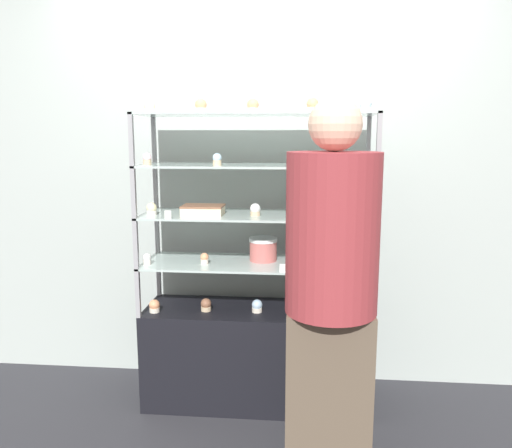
# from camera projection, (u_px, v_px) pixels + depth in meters

# --- Properties ---
(ground_plane) EXTENTS (20.00, 20.00, 0.00)m
(ground_plane) POSITION_uv_depth(u_px,v_px,m) (256.00, 400.00, 3.04)
(ground_plane) COLOR #2D2D33
(back_wall) EXTENTS (8.00, 0.05, 2.60)m
(back_wall) POSITION_uv_depth(u_px,v_px,m) (261.00, 182.00, 3.17)
(back_wall) COLOR #A8B2AD
(back_wall) RESTS_ON ground_plane
(display_base) EXTENTS (1.31, 0.43, 0.58)m
(display_base) POSITION_uv_depth(u_px,v_px,m) (256.00, 355.00, 2.99)
(display_base) COLOR black
(display_base) RESTS_ON ground_plane
(display_riser_lower) EXTENTS (1.31, 0.43, 0.28)m
(display_riser_lower) POSITION_uv_depth(u_px,v_px,m) (256.00, 265.00, 2.89)
(display_riser_lower) COLOR #99999E
(display_riser_lower) RESTS_ON display_base
(display_riser_middle) EXTENTS (1.31, 0.43, 0.28)m
(display_riser_middle) POSITION_uv_depth(u_px,v_px,m) (256.00, 217.00, 2.84)
(display_riser_middle) COLOR #99999E
(display_riser_middle) RESTS_ON display_riser_lower
(display_riser_upper) EXTENTS (1.31, 0.43, 0.28)m
(display_riser_upper) POSITION_uv_depth(u_px,v_px,m) (256.00, 168.00, 2.79)
(display_riser_upper) COLOR #99999E
(display_riser_upper) RESTS_ON display_riser_middle
(display_riser_top) EXTENTS (1.31, 0.43, 0.28)m
(display_riser_top) POSITION_uv_depth(u_px,v_px,m) (256.00, 116.00, 2.74)
(display_riser_top) COLOR #99999E
(display_riser_top) RESTS_ON display_riser_upper
(layer_cake_centerpiece) EXTENTS (0.17, 0.17, 0.14)m
(layer_cake_centerpiece) POSITION_uv_depth(u_px,v_px,m) (263.00, 249.00, 2.92)
(layer_cake_centerpiece) COLOR #C66660
(layer_cake_centerpiece) RESTS_ON display_riser_lower
(sheet_cake_frosted) EXTENTS (0.23, 0.17, 0.06)m
(sheet_cake_frosted) POSITION_uv_depth(u_px,v_px,m) (203.00, 210.00, 2.81)
(sheet_cake_frosted) COLOR beige
(sheet_cake_frosted) RESTS_ON display_riser_middle
(cupcake_0) EXTENTS (0.06, 0.06, 0.07)m
(cupcake_0) POSITION_uv_depth(u_px,v_px,m) (154.00, 306.00, 2.88)
(cupcake_0) COLOR beige
(cupcake_0) RESTS_ON display_base
(cupcake_1) EXTENTS (0.06, 0.06, 0.07)m
(cupcake_1) POSITION_uv_depth(u_px,v_px,m) (206.00, 305.00, 2.90)
(cupcake_1) COLOR #CCB28C
(cupcake_1) RESTS_ON display_base
(cupcake_2) EXTENTS (0.06, 0.06, 0.07)m
(cupcake_2) POSITION_uv_depth(u_px,v_px,m) (257.00, 306.00, 2.88)
(cupcake_2) COLOR beige
(cupcake_2) RESTS_ON display_base
(cupcake_3) EXTENTS (0.06, 0.06, 0.07)m
(cupcake_3) POSITION_uv_depth(u_px,v_px,m) (305.00, 306.00, 2.87)
(cupcake_3) COLOR white
(cupcake_3) RESTS_ON display_base
(cupcake_4) EXTENTS (0.06, 0.06, 0.07)m
(cupcake_4) POSITION_uv_depth(u_px,v_px,m) (362.00, 311.00, 2.80)
(cupcake_4) COLOR #CCB28C
(cupcake_4) RESTS_ON display_base
(price_tag_0) EXTENTS (0.04, 0.00, 0.04)m
(price_tag_0) POSITION_uv_depth(u_px,v_px,m) (335.00, 320.00, 2.70)
(price_tag_0) COLOR white
(price_tag_0) RESTS_ON display_base
(cupcake_5) EXTENTS (0.05, 0.05, 0.06)m
(cupcake_5) POSITION_uv_depth(u_px,v_px,m) (147.00, 259.00, 2.83)
(cupcake_5) COLOR white
(cupcake_5) RESTS_ON display_riser_lower
(cupcake_6) EXTENTS (0.05, 0.05, 0.06)m
(cupcake_6) POSITION_uv_depth(u_px,v_px,m) (205.00, 258.00, 2.85)
(cupcake_6) COLOR beige
(cupcake_6) RESTS_ON display_riser_lower
(cupcake_7) EXTENTS (0.05, 0.05, 0.06)m
(cupcake_7) POSITION_uv_depth(u_px,v_px,m) (306.00, 262.00, 2.76)
(cupcake_7) COLOR #CCB28C
(cupcake_7) RESTS_ON display_riser_lower
(cupcake_8) EXTENTS (0.05, 0.05, 0.06)m
(cupcake_8) POSITION_uv_depth(u_px,v_px,m) (363.00, 263.00, 2.75)
(cupcake_8) COLOR white
(cupcake_8) RESTS_ON display_riser_lower
(price_tag_1) EXTENTS (0.04, 0.00, 0.04)m
(price_tag_1) POSITION_uv_depth(u_px,v_px,m) (283.00, 268.00, 2.68)
(price_tag_1) COLOR white
(price_tag_1) RESTS_ON display_riser_lower
(cupcake_9) EXTENTS (0.06, 0.06, 0.07)m
(cupcake_9) POSITION_uv_depth(u_px,v_px,m) (152.00, 209.00, 2.82)
(cupcake_9) COLOR white
(cupcake_9) RESTS_ON display_riser_middle
(cupcake_10) EXTENTS (0.06, 0.06, 0.07)m
(cupcake_10) POSITION_uv_depth(u_px,v_px,m) (256.00, 210.00, 2.79)
(cupcake_10) COLOR #CCB28C
(cupcake_10) RESTS_ON display_riser_middle
(cupcake_11) EXTENTS (0.06, 0.06, 0.07)m
(cupcake_11) POSITION_uv_depth(u_px,v_px,m) (310.00, 212.00, 2.72)
(cupcake_11) COLOR #CCB28C
(cupcake_11) RESTS_ON display_riser_middle
(cupcake_12) EXTENTS (0.06, 0.06, 0.07)m
(cupcake_12) POSITION_uv_depth(u_px,v_px,m) (363.00, 212.00, 2.71)
(cupcake_12) COLOR white
(cupcake_12) RESTS_ON display_riser_middle
(price_tag_2) EXTENTS (0.04, 0.00, 0.04)m
(price_tag_2) POSITION_uv_depth(u_px,v_px,m) (168.00, 215.00, 2.69)
(price_tag_2) COLOR white
(price_tag_2) RESTS_ON display_riser_middle
(cupcake_13) EXTENTS (0.05, 0.05, 0.07)m
(cupcake_13) POSITION_uv_depth(u_px,v_px,m) (147.00, 159.00, 2.78)
(cupcake_13) COLOR #CCB28C
(cupcake_13) RESTS_ON display_riser_upper
(cupcake_14) EXTENTS (0.05, 0.05, 0.07)m
(cupcake_14) POSITION_uv_depth(u_px,v_px,m) (217.00, 159.00, 2.72)
(cupcake_14) COLOR #CCB28C
(cupcake_14) RESTS_ON display_riser_upper
(cupcake_15) EXTENTS (0.05, 0.05, 0.07)m
(cupcake_15) POSITION_uv_depth(u_px,v_px,m) (292.00, 159.00, 2.73)
(cupcake_15) COLOR #CCB28C
(cupcake_15) RESTS_ON display_riser_upper
(cupcake_16) EXTENTS (0.05, 0.05, 0.07)m
(cupcake_16) POSITION_uv_depth(u_px,v_px,m) (369.00, 160.00, 2.63)
(cupcake_16) COLOR white
(cupcake_16) RESTS_ON display_riser_upper
(price_tag_3) EXTENTS (0.04, 0.00, 0.04)m
(price_tag_3) POSITION_uv_depth(u_px,v_px,m) (290.00, 163.00, 2.58)
(price_tag_3) COLOR white
(price_tag_3) RESTS_ON display_riser_upper
(cupcake_17) EXTENTS (0.06, 0.06, 0.07)m
(cupcake_17) POSITION_uv_depth(u_px,v_px,m) (150.00, 107.00, 2.73)
(cupcake_17) COLOR white
(cupcake_17) RESTS_ON display_riser_top
(cupcake_18) EXTENTS (0.06, 0.06, 0.07)m
(cupcake_18) POSITION_uv_depth(u_px,v_px,m) (201.00, 106.00, 2.66)
(cupcake_18) COLOR white
(cupcake_18) RESTS_ON display_riser_top
(cupcake_19) EXTENTS (0.06, 0.06, 0.07)m
(cupcake_19) POSITION_uv_depth(u_px,v_px,m) (253.00, 106.00, 2.65)
(cupcake_19) COLOR white
(cupcake_19) RESTS_ON display_riser_top
(cupcake_20) EXTENTS (0.06, 0.06, 0.07)m
(cupcake_20) POSITION_uv_depth(u_px,v_px,m) (312.00, 105.00, 2.60)
(cupcake_20) COLOR beige
(cupcake_20) RESTS_ON display_riser_top
(cupcake_21) EXTENTS (0.06, 0.06, 0.07)m
(cupcake_21) POSITION_uv_depth(u_px,v_px,m) (365.00, 106.00, 2.62)
(cupcake_21) COLOR beige
(cupcake_21) RESTS_ON display_riser_top
(price_tag_4) EXTENTS (0.04, 0.00, 0.04)m
(price_tag_4) POSITION_uv_depth(u_px,v_px,m) (296.00, 107.00, 2.53)
(price_tag_4) COLOR white
(price_tag_4) RESTS_ON display_riser_top
(donut_glazed) EXTENTS (0.14, 0.14, 0.04)m
(donut_glazed) POSITION_uv_depth(u_px,v_px,m) (300.00, 109.00, 2.74)
(donut_glazed) COLOR #EFE5CC
(donut_glazed) RESTS_ON display_riser_top
(customer_figure) EXTENTS (0.41, 0.41, 1.75)m
(customer_figure) POSITION_uv_depth(u_px,v_px,m) (331.00, 285.00, 2.21)
(customer_figure) COLOR brown
(customer_figure) RESTS_ON ground_plane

